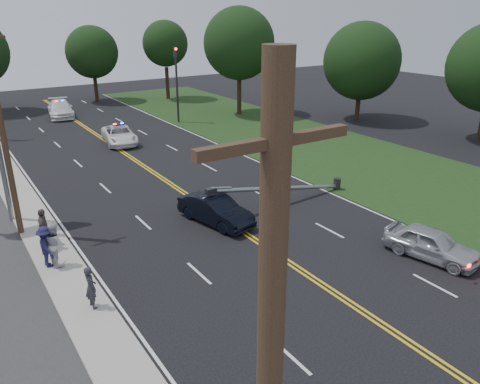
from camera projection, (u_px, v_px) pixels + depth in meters
ground at (331, 291)px, 18.29m from camera, size 120.00×120.00×0.00m
sidewalk at (48, 245)px, 21.73m from camera, size 1.80×70.00×0.12m
grass_verge at (372, 166)px, 33.00m from camera, size 12.00×80.00×0.01m
centerline_yellow at (205, 207)px, 26.06m from camera, size 0.36×80.00×0.00m
traffic_signal at (177, 78)px, 44.35m from camera, size 0.28×0.41×7.05m
fallen_streetlight at (287, 188)px, 26.33m from camera, size 9.36×0.44×1.91m
utility_pole_mid at (3, 133)px, 21.05m from camera, size 1.60×0.28×10.00m
tree_7 at (92, 52)px, 54.38m from camera, size 5.98×5.98×8.69m
tree_8 at (165, 44)px, 55.52m from camera, size 5.37×5.37×9.23m
tree_9 at (239, 44)px, 47.00m from camera, size 7.19×7.19×10.72m
tree_13 at (362, 61)px, 44.76m from camera, size 7.35×7.35×9.37m
crashed_sedan at (215, 210)px, 23.90m from camera, size 2.45×4.61×1.44m
waiting_sedan at (431, 244)px, 20.49m from camera, size 2.50×4.35×1.39m
emergency_a at (119, 135)px, 38.29m from camera, size 3.07×5.32×1.40m
emergency_b at (60, 109)px, 47.83m from camera, size 3.19×5.95×1.64m
bystander_a at (91, 287)px, 16.82m from camera, size 0.47×0.65×1.66m
bystander_b at (55, 244)px, 19.64m from camera, size 0.89×1.06×1.92m
bystander_c at (46, 247)px, 19.54m from camera, size 0.77×1.22×1.82m
bystander_d at (44, 229)px, 21.03m from camera, size 0.83×1.21×1.90m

